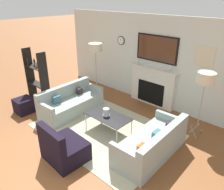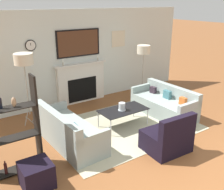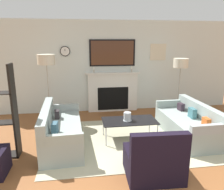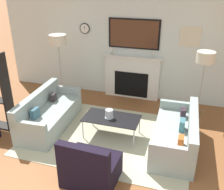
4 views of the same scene
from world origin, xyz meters
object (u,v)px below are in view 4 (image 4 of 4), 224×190
object	(u,v)px
floor_lamp_right	(206,58)
hurricane_candle	(109,114)
coffee_table	(112,119)
floor_lamp_left	(58,41)
armchair	(90,168)
couch_right	(177,136)
couch_left	(49,115)

from	to	relation	value
floor_lamp_right	hurricane_candle	bearing A→B (deg)	-142.67
hurricane_candle	floor_lamp_right	distance (m)	2.45
coffee_table	floor_lamp_left	bearing A→B (deg)	143.97
armchair	floor_lamp_right	size ratio (longest dim) A/B	0.54
couch_right	coffee_table	size ratio (longest dim) A/B	1.56
armchair	coffee_table	distance (m)	1.42
hurricane_candle	floor_lamp_right	bearing A→B (deg)	37.33
couch_right	floor_lamp_left	distance (m)	3.75
couch_right	floor_lamp_left	bearing A→B (deg)	156.56
couch_left	hurricane_candle	distance (m)	1.44
couch_left	armchair	world-z (taller)	armchair
couch_right	floor_lamp_left	xyz separation A→B (m)	(-3.21, 1.39, 1.35)
armchair	couch_left	bearing A→B (deg)	138.49
couch_right	hurricane_candle	world-z (taller)	couch_right
armchair	couch_right	bearing A→B (deg)	47.24
couch_right	floor_lamp_left	size ratio (longest dim) A/B	1.02
hurricane_candle	coffee_table	bearing A→B (deg)	12.11
couch_left	floor_lamp_left	world-z (taller)	floor_lamp_left
couch_left	floor_lamp_right	xyz separation A→B (m)	(3.21, 1.39, 1.21)
armchair	hurricane_candle	bearing A→B (deg)	95.16
couch_left	armchair	xyz separation A→B (m)	(1.55, -1.37, -0.00)
couch_left	coffee_table	distance (m)	1.48
floor_lamp_left	floor_lamp_right	world-z (taller)	floor_lamp_left
coffee_table	floor_lamp_right	xyz separation A→B (m)	(1.74, 1.35, 1.08)
couch_left	coffee_table	world-z (taller)	couch_left
coffee_table	floor_lamp_right	size ratio (longest dim) A/B	0.71
couch_right	coffee_table	xyz separation A→B (m)	(-1.35, 0.04, 0.13)
couch_right	coffee_table	bearing A→B (deg)	178.34
couch_left	floor_lamp_right	bearing A→B (deg)	23.47
couch_right	floor_lamp_right	size ratio (longest dim) A/B	1.11
hurricane_candle	floor_lamp_right	xyz separation A→B (m)	(1.79, 1.36, 0.97)
armchair	floor_lamp_right	xyz separation A→B (m)	(1.66, 2.77, 1.21)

